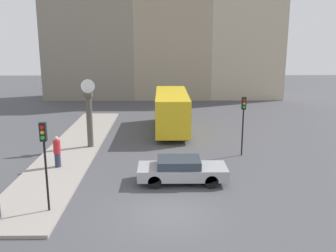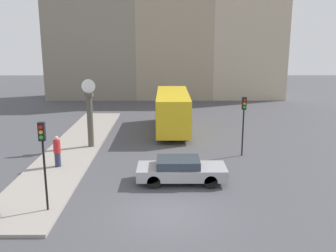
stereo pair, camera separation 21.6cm
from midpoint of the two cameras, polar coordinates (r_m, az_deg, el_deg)
ground_plane at (r=16.03m, az=0.01°, el=-13.15°), size 120.00×120.00×0.00m
sidewalk_corner at (r=25.43m, az=-13.80°, el=-3.26°), size 3.27×22.69×0.15m
building_row at (r=45.85m, az=-0.80°, el=14.73°), size 28.19×5.00×18.43m
sedan_car at (r=18.98m, az=2.29°, el=-6.69°), size 4.46×1.83×1.26m
bus_distant at (r=29.23m, az=0.92°, el=2.55°), size 2.45×8.52×3.01m
traffic_light_near at (r=15.80m, az=-18.14°, el=-3.21°), size 0.26×0.24×3.74m
traffic_light_far at (r=23.19m, az=11.72°, el=1.79°), size 0.26×0.24×3.68m
street_clock at (r=24.83m, az=-11.58°, el=1.70°), size 0.98×0.50×4.49m
pedestrian_red_top at (r=21.61m, az=-16.25°, el=-3.73°), size 0.39×0.39×1.75m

